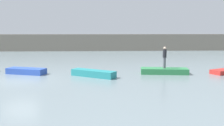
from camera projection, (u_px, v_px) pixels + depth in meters
ground_plane at (20, 80)px, 19.40m from camera, size 120.00×120.00×0.00m
embankment_wall at (64, 43)px, 44.58m from camera, size 80.00×1.20×2.89m
rowboat_blue at (26, 71)px, 21.87m from camera, size 3.51×2.13×0.49m
rowboat_teal at (93, 73)px, 20.61m from camera, size 3.67×2.84×0.53m
rowboat_green at (164, 71)px, 21.93m from camera, size 4.06×1.78×0.48m
person_dark_shirt at (165, 56)px, 21.77m from camera, size 0.32×0.32×1.82m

